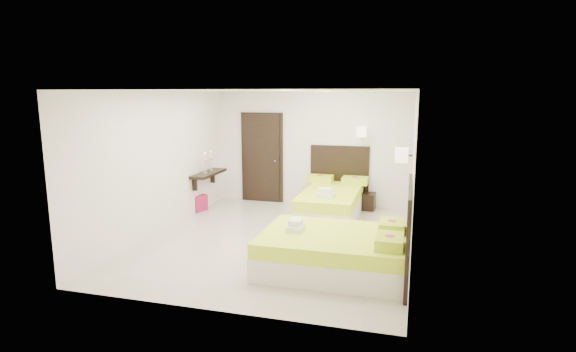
% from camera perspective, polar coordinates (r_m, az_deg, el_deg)
% --- Properties ---
extents(floor, '(5.50, 5.50, 0.00)m').
position_cam_1_polar(floor, '(8.06, -1.26, -8.06)').
color(floor, '#BDAF9D').
rests_on(floor, ground).
extents(bed_single, '(1.34, 2.23, 1.84)m').
position_cam_1_polar(bed_single, '(9.45, 5.57, -3.19)').
color(bed_single, beige).
rests_on(bed_single, ground).
extents(bed_double, '(2.12, 1.80, 1.75)m').
position_cam_1_polar(bed_double, '(6.67, 6.60, -9.28)').
color(bed_double, beige).
rests_on(bed_double, ground).
extents(nightstand, '(0.43, 0.39, 0.37)m').
position_cam_1_polar(nightstand, '(10.19, 9.81, -3.18)').
color(nightstand, black).
rests_on(nightstand, ground).
extents(ottoman, '(0.45, 0.45, 0.35)m').
position_cam_1_polar(ottoman, '(10.16, -11.51, -3.34)').
color(ottoman, maroon).
rests_on(ottoman, ground).
extents(door, '(1.02, 0.15, 2.14)m').
position_cam_1_polar(door, '(10.68, -3.32, 2.32)').
color(door, black).
rests_on(door, ground).
extents(console_shelf, '(0.35, 1.20, 0.78)m').
position_cam_1_polar(console_shelf, '(10.05, -10.10, 0.30)').
color(console_shelf, black).
rests_on(console_shelf, ground).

